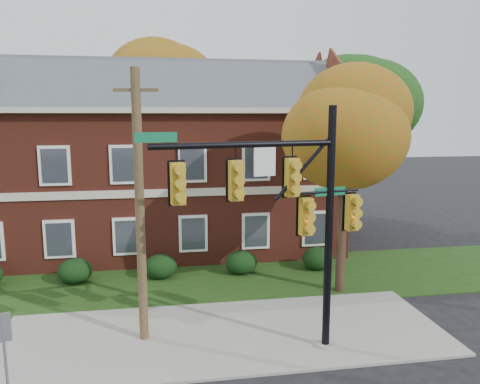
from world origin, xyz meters
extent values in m
plane|color=black|center=(0.00, 0.00, 0.00)|extent=(120.00, 120.00, 0.00)
cube|color=gray|center=(0.00, 1.00, 0.04)|extent=(14.00, 5.00, 0.08)
cube|color=#193811|center=(0.00, 6.00, 0.02)|extent=(30.00, 6.00, 0.04)
cube|color=maroon|center=(-2.00, 12.00, 3.50)|extent=(18.00, 8.00, 7.00)
cube|color=beige|center=(-2.00, 12.00, 7.12)|extent=(18.80, 8.80, 0.24)
cube|color=beige|center=(-2.00, 7.97, 3.50)|extent=(18.00, 0.12, 0.35)
ellipsoid|color=black|center=(-5.50, 6.70, 0.53)|extent=(1.40, 1.26, 1.05)
ellipsoid|color=black|center=(-2.00, 6.70, 0.53)|extent=(1.40, 1.26, 1.05)
ellipsoid|color=black|center=(1.50, 6.70, 0.53)|extent=(1.40, 1.26, 1.05)
ellipsoid|color=black|center=(5.00, 6.70, 0.53)|extent=(1.40, 1.26, 1.05)
cylinder|color=black|center=(5.00, 4.00, 2.88)|extent=(0.36, 0.36, 5.76)
ellipsoid|color=#B8400F|center=(5.00, 4.00, 6.48)|extent=(4.25, 4.25, 3.60)
ellipsoid|color=#B8400F|center=(5.62, 3.62, 7.08)|extent=(3.50, 3.50, 3.00)
cylinder|color=black|center=(9.00, 13.00, 3.52)|extent=(0.36, 0.36, 7.04)
ellipsoid|color=#10360E|center=(9.00, 13.00, 7.92)|extent=(5.95, 5.95, 5.04)
ellipsoid|color=#10360E|center=(9.88, 12.47, 8.52)|extent=(4.90, 4.90, 4.20)
cylinder|color=black|center=(-1.00, 20.00, 3.84)|extent=(0.36, 0.36, 7.68)
ellipsoid|color=#983A0D|center=(-1.00, 20.00, 8.64)|extent=(6.46, 6.46, 5.47)
ellipsoid|color=#983A0D|center=(-0.05, 19.43, 9.24)|extent=(5.32, 5.32, 4.56)
cylinder|color=gray|center=(2.87, -0.30, 0.08)|extent=(0.57, 0.57, 0.16)
cylinder|color=black|center=(2.87, -0.30, 3.59)|extent=(0.27, 0.27, 7.18)
cylinder|color=black|center=(0.36, -0.84, 6.15)|extent=(5.05, 1.25, 0.16)
cylinder|color=black|center=(2.87, -0.30, 4.77)|extent=(1.82, 0.47, 0.08)
cube|color=#B0871C|center=(-1.44, -1.23, 5.23)|extent=(0.51, 0.40, 1.19)
cube|color=#B0871C|center=(0.06, -0.91, 5.23)|extent=(0.51, 0.40, 1.19)
cube|color=#B0871C|center=(1.67, -0.56, 5.23)|extent=(0.51, 0.40, 1.19)
cube|color=silver|center=(0.86, -0.73, 5.69)|extent=(0.61, 0.17, 0.77)
cube|color=#0D653D|center=(-1.94, -1.34, 6.38)|extent=(1.01, 0.26, 0.25)
cube|color=#B0871C|center=(2.12, -0.46, 4.10)|extent=(0.51, 0.40, 1.19)
cube|color=#B0871C|center=(3.62, -0.13, 4.10)|extent=(0.51, 0.40, 1.19)
cube|color=#0D653D|center=(2.87, -0.30, 4.77)|extent=(0.96, 0.25, 0.24)
cylinder|color=#43341F|center=(-2.50, 1.12, 4.13)|extent=(0.31, 0.31, 8.26)
cube|color=#43341F|center=(-2.50, 1.12, 7.62)|extent=(1.28, 0.29, 0.09)
cylinder|color=slate|center=(-5.50, -2.00, 1.23)|extent=(0.08, 0.08, 2.46)
cube|color=slate|center=(-5.50, -2.00, 2.12)|extent=(0.35, 0.15, 0.69)
camera|label=1|loc=(-1.82, -12.76, 6.90)|focal=35.00mm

